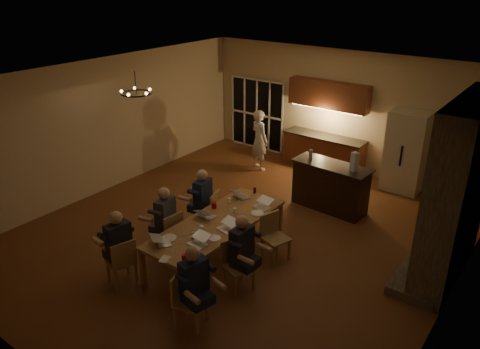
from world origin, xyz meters
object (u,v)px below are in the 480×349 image
person_left_near (119,248)px  plate_left (169,238)px  bar_island (330,187)px  standing_person (259,140)px  refrigerator (406,152)px  bar_bottle (311,155)px  person_right_mid (242,252)px  chair_left_near (121,260)px  laptop_a (163,237)px  mug_mid (235,210)px  chair_right_mid (239,266)px  chair_right_near (191,301)px  laptop_e (242,192)px  person_right_near (194,286)px  laptop_f (262,203)px  can_cola (255,190)px  chair_left_mid (167,232)px  plate_near (214,238)px  chandelier (136,93)px  chair_right_far (276,238)px  bar_blender (355,162)px  can_silver (193,235)px  laptop_b (197,239)px  redcup_near (184,258)px  redcup_mid (214,205)px  person_left_mid (166,221)px  dining_table (217,240)px  person_left_far (203,201)px  mug_front (202,228)px  mug_back (229,200)px  laptop_c (207,211)px  plate_far (257,213)px  laptop_d (226,224)px

person_left_near → plate_left: 0.85m
bar_island → standing_person: bearing=163.4°
refrigerator → bar_bottle: size_ratio=8.33×
person_right_mid → chair_left_near: bearing=126.5°
laptop_a → mug_mid: 1.63m
chair_right_mid → bar_bottle: bearing=29.9°
chair_right_near → laptop_e: size_ratio=2.78×
laptop_a → plate_left: 0.20m
person_right_near → laptop_f: size_ratio=4.31×
laptop_a → can_cola: bearing=-62.7°
chair_left_mid → plate_near: chair_left_mid is taller
person_right_mid → can_cola: bearing=32.4°
chair_left_near → chandelier: chandelier is taller
chair_right_far → bar_blender: (0.40, 2.42, 0.85)m
laptop_a → can_silver: (0.31, 0.41, -0.05)m
chair_right_near → chair_left_mid: bearing=38.2°
chair_left_near → laptop_b: (1.05, 0.81, 0.42)m
laptop_f → redcup_near: 2.25m
redcup_near → redcup_mid: bearing=114.9°
chair_left_near → person_left_mid: (-0.04, 1.15, 0.24)m
dining_table → can_cola: can_cola is taller
bar_island → person_left_far: size_ratio=1.27×
chair_left_near → plate_near: chair_left_near is taller
refrigerator → bar_island: bearing=-116.4°
laptop_e → mug_mid: (0.30, -0.63, -0.06)m
person_right_near → mug_mid: 2.28m
dining_table → mug_mid: 0.65m
person_left_near → mug_front: size_ratio=13.80×
person_left_mid → plate_left: bearing=37.6°
mug_back → can_cola: size_ratio=0.83×
chair_left_mid → laptop_e: 1.73m
laptop_f → mug_front: bearing=-97.8°
person_right_mid → laptop_b: person_right_mid is taller
person_left_far → bar_blender: size_ratio=3.28×
person_left_near → chandelier: (-1.50, 1.96, 2.06)m
person_right_near → redcup_near: 0.63m
laptop_c → laptop_e: bearing=-90.4°
plate_far → chair_left_mid: bearing=-137.1°
plate_near → dining_table: bearing=125.1°
refrigerator → mug_front: refrigerator is taller
can_silver → plate_left: size_ratio=0.45×
person_right_near → bar_blender: 4.71m
chair_right_mid → laptop_a: laptop_a is taller
mug_mid → bar_blender: bearing=63.4°
refrigerator → chair_left_mid: size_ratio=2.25×
refrigerator → redcup_mid: size_ratio=16.67×
laptop_d → mug_mid: 0.66m
laptop_c → mug_back: (-0.01, 0.70, -0.06)m
plate_near → plate_left: bearing=-143.8°
laptop_b → mug_mid: 1.30m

